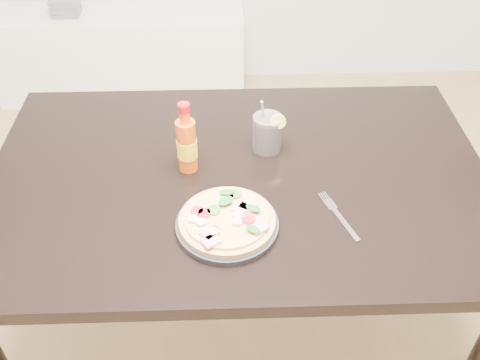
{
  "coord_description": "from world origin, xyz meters",
  "views": [
    {
      "loc": [
        -0.21,
        -0.74,
        1.71
      ],
      "look_at": [
        -0.17,
        0.28,
        0.83
      ],
      "focal_mm": 40.0,
      "sensor_mm": 36.0,
      "label": 1
    }
  ],
  "objects_px": {
    "fork": "(338,214)",
    "media_console": "(121,54)",
    "hot_sauce_bottle": "(187,144)",
    "plate": "(227,225)",
    "pizza": "(227,220)",
    "cola_cup": "(267,134)",
    "dining_table": "(239,195)"
  },
  "relations": [
    {
      "from": "fork",
      "to": "media_console",
      "type": "bearing_deg",
      "value": 95.27
    },
    {
      "from": "hot_sauce_bottle",
      "to": "fork",
      "type": "xyz_separation_m",
      "value": [
        0.39,
        -0.2,
        -0.08
      ]
    },
    {
      "from": "plate",
      "to": "fork",
      "type": "relative_size",
      "value": 1.41
    },
    {
      "from": "pizza",
      "to": "cola_cup",
      "type": "bearing_deg",
      "value": 69.24
    },
    {
      "from": "pizza",
      "to": "media_console",
      "type": "xyz_separation_m",
      "value": [
        -0.59,
        1.88,
        -0.53
      ]
    },
    {
      "from": "dining_table",
      "to": "pizza",
      "type": "relative_size",
      "value": 5.85
    },
    {
      "from": "hot_sauce_bottle",
      "to": "fork",
      "type": "distance_m",
      "value": 0.45
    },
    {
      "from": "plate",
      "to": "cola_cup",
      "type": "bearing_deg",
      "value": 69.29
    },
    {
      "from": "plate",
      "to": "hot_sauce_bottle",
      "type": "xyz_separation_m",
      "value": [
        -0.11,
        0.24,
        0.08
      ]
    },
    {
      "from": "cola_cup",
      "to": "media_console",
      "type": "relative_size",
      "value": 0.12
    },
    {
      "from": "hot_sauce_bottle",
      "to": "fork",
      "type": "relative_size",
      "value": 1.17
    },
    {
      "from": "pizza",
      "to": "cola_cup",
      "type": "relative_size",
      "value": 1.38
    },
    {
      "from": "plate",
      "to": "media_console",
      "type": "xyz_separation_m",
      "value": [
        -0.59,
        1.88,
        -0.51
      ]
    },
    {
      "from": "dining_table",
      "to": "cola_cup",
      "type": "xyz_separation_m",
      "value": [
        0.09,
        0.11,
        0.14
      ]
    },
    {
      "from": "pizza",
      "to": "fork",
      "type": "relative_size",
      "value": 1.31
    },
    {
      "from": "dining_table",
      "to": "media_console",
      "type": "bearing_deg",
      "value": 110.5
    },
    {
      "from": "hot_sauce_bottle",
      "to": "dining_table",
      "type": "bearing_deg",
      "value": -11.58
    },
    {
      "from": "plate",
      "to": "hot_sauce_bottle",
      "type": "relative_size",
      "value": 1.2
    },
    {
      "from": "cola_cup",
      "to": "fork",
      "type": "height_order",
      "value": "cola_cup"
    },
    {
      "from": "dining_table",
      "to": "fork",
      "type": "xyz_separation_m",
      "value": [
        0.25,
        -0.17,
        0.09
      ]
    },
    {
      "from": "cola_cup",
      "to": "fork",
      "type": "distance_m",
      "value": 0.33
    },
    {
      "from": "plate",
      "to": "pizza",
      "type": "xyz_separation_m",
      "value": [
        -0.0,
        -0.0,
        0.02
      ]
    },
    {
      "from": "pizza",
      "to": "cola_cup",
      "type": "height_order",
      "value": "cola_cup"
    },
    {
      "from": "cola_cup",
      "to": "fork",
      "type": "bearing_deg",
      "value": -60.55
    },
    {
      "from": "plate",
      "to": "pizza",
      "type": "distance_m",
      "value": 0.02
    },
    {
      "from": "cola_cup",
      "to": "media_console",
      "type": "distance_m",
      "value": 1.8
    },
    {
      "from": "pizza",
      "to": "fork",
      "type": "bearing_deg",
      "value": 6.82
    },
    {
      "from": "pizza",
      "to": "media_console",
      "type": "bearing_deg",
      "value": 107.42
    },
    {
      "from": "plate",
      "to": "pizza",
      "type": "relative_size",
      "value": 1.07
    },
    {
      "from": "hot_sauce_bottle",
      "to": "fork",
      "type": "height_order",
      "value": "hot_sauce_bottle"
    },
    {
      "from": "dining_table",
      "to": "hot_sauce_bottle",
      "type": "relative_size",
      "value": 6.57
    },
    {
      "from": "dining_table",
      "to": "fork",
      "type": "height_order",
      "value": "fork"
    }
  ]
}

